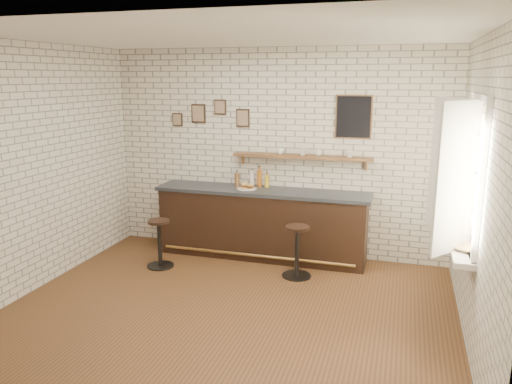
% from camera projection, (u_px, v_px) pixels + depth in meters
% --- Properties ---
extents(ground, '(5.00, 5.00, 0.00)m').
position_uv_depth(ground, '(231.00, 307.00, 5.75)').
color(ground, brown).
rests_on(ground, ground).
extents(bar_counter, '(3.10, 0.65, 1.01)m').
position_uv_depth(bar_counter, '(262.00, 223.00, 7.26)').
color(bar_counter, black).
rests_on(bar_counter, ground).
extents(sandwich_plate, '(0.28, 0.28, 0.01)m').
position_uv_depth(sandwich_plate, '(247.00, 189.00, 7.18)').
color(sandwich_plate, white).
rests_on(sandwich_plate, bar_counter).
extents(ciabatta_sandwich, '(0.23, 0.17, 0.07)m').
position_uv_depth(ciabatta_sandwich, '(247.00, 186.00, 7.17)').
color(ciabatta_sandwich, '#DDAF5A').
rests_on(ciabatta_sandwich, sandwich_plate).
extents(potato_chips, '(0.26, 0.19, 0.00)m').
position_uv_depth(potato_chips, '(246.00, 188.00, 7.18)').
color(potato_chips, '#F1B455').
rests_on(potato_chips, sandwich_plate).
extents(bitters_bottle_brown, '(0.07, 0.07, 0.23)m').
position_uv_depth(bitters_bottle_brown, '(237.00, 179.00, 7.40)').
color(bitters_bottle_brown, brown).
rests_on(bitters_bottle_brown, bar_counter).
extents(bitters_bottle_white, '(0.07, 0.07, 0.26)m').
position_uv_depth(bitters_bottle_white, '(252.00, 179.00, 7.33)').
color(bitters_bottle_white, silver).
rests_on(bitters_bottle_white, bar_counter).
extents(bitters_bottle_amber, '(0.08, 0.08, 0.31)m').
position_uv_depth(bitters_bottle_amber, '(259.00, 178.00, 7.30)').
color(bitters_bottle_amber, '#975218').
rests_on(bitters_bottle_amber, bar_counter).
extents(condiment_bottle_yellow, '(0.07, 0.07, 0.21)m').
position_uv_depth(condiment_bottle_yellow, '(267.00, 181.00, 7.27)').
color(condiment_bottle_yellow, gold).
rests_on(condiment_bottle_yellow, bar_counter).
extents(bar_stool_left, '(0.38, 0.38, 0.67)m').
position_uv_depth(bar_stool_left, '(160.00, 242.00, 6.90)').
color(bar_stool_left, black).
rests_on(bar_stool_left, ground).
extents(bar_stool_right, '(0.39, 0.39, 0.69)m').
position_uv_depth(bar_stool_right, '(297.00, 250.00, 6.55)').
color(bar_stool_right, black).
rests_on(bar_stool_right, ground).
extents(wall_shelf, '(2.00, 0.18, 0.18)m').
position_uv_depth(wall_shelf, '(301.00, 157.00, 7.08)').
color(wall_shelf, brown).
rests_on(wall_shelf, ground).
extents(shelf_cup_a, '(0.16, 0.16, 0.09)m').
position_uv_depth(shelf_cup_a, '(280.00, 151.00, 7.15)').
color(shelf_cup_a, white).
rests_on(shelf_cup_a, wall_shelf).
extents(shelf_cup_b, '(0.13, 0.13, 0.09)m').
position_uv_depth(shelf_cup_b, '(303.00, 152.00, 7.06)').
color(shelf_cup_b, white).
rests_on(shelf_cup_b, wall_shelf).
extents(shelf_cup_c, '(0.14, 0.14, 0.09)m').
position_uv_depth(shelf_cup_c, '(319.00, 153.00, 7.00)').
color(shelf_cup_c, white).
rests_on(shelf_cup_c, wall_shelf).
extents(shelf_cup_d, '(0.12, 0.12, 0.09)m').
position_uv_depth(shelf_cup_d, '(350.00, 154.00, 6.88)').
color(shelf_cup_d, white).
rests_on(shelf_cup_d, wall_shelf).
extents(back_wall_decor, '(2.96, 0.02, 0.56)m').
position_uv_depth(back_wall_decor, '(291.00, 116.00, 7.08)').
color(back_wall_decor, black).
rests_on(back_wall_decor, ground).
extents(window_sill, '(0.20, 1.35, 0.06)m').
position_uv_depth(window_sill, '(459.00, 244.00, 5.16)').
color(window_sill, white).
rests_on(window_sill, ground).
extents(casement_window, '(0.40, 1.30, 1.56)m').
position_uv_depth(casement_window, '(461.00, 173.00, 5.00)').
color(casement_window, white).
rests_on(casement_window, ground).
extents(book_lower, '(0.22, 0.26, 0.02)m').
position_uv_depth(book_lower, '(459.00, 246.00, 4.98)').
color(book_lower, tan).
rests_on(book_lower, window_sill).
extents(book_upper, '(0.29, 0.30, 0.02)m').
position_uv_depth(book_upper, '(459.00, 245.00, 4.95)').
color(book_upper, tan).
rests_on(book_upper, book_lower).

